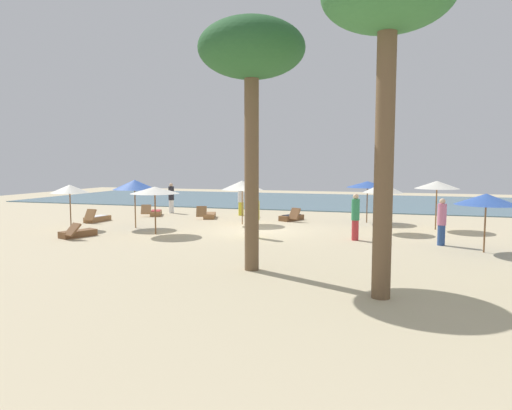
# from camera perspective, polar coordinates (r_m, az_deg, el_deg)

# --- Properties ---
(ground_plane) EXTENTS (60.00, 60.00, 0.00)m
(ground_plane) POSITION_cam_1_polar(r_m,az_deg,el_deg) (21.51, 0.46, -3.18)
(ground_plane) COLOR beige
(ocean_water) EXTENTS (48.00, 16.00, 0.06)m
(ocean_water) POSITION_cam_1_polar(r_m,az_deg,el_deg) (38.01, 7.80, 0.51)
(ocean_water) COLOR slate
(ocean_water) RESTS_ON ground_plane
(umbrella_0) EXTENTS (2.02, 2.02, 2.31)m
(umbrella_0) POSITION_cam_1_polar(r_m,az_deg,el_deg) (23.17, 21.49, 2.34)
(umbrella_0) COLOR brown
(umbrella_0) RESTS_ON ground_plane
(umbrella_1) EXTENTS (1.74, 1.74, 2.12)m
(umbrella_1) POSITION_cam_1_polar(r_m,az_deg,el_deg) (23.35, -22.07, 1.87)
(umbrella_1) COLOR brown
(umbrella_1) RESTS_ON ground_plane
(umbrella_2) EXTENTS (2.15, 2.15, 2.11)m
(umbrella_2) POSITION_cam_1_polar(r_m,az_deg,el_deg) (20.68, -12.42, 1.80)
(umbrella_2) COLOR brown
(umbrella_2) RESTS_ON ground_plane
(umbrella_3) EXTENTS (2.13, 2.13, 2.24)m
(umbrella_3) POSITION_cam_1_polar(r_m,az_deg,el_deg) (23.53, -1.73, 2.46)
(umbrella_3) COLOR olive
(umbrella_3) RESTS_ON ground_plane
(umbrella_4) EXTENTS (2.11, 2.11, 2.09)m
(umbrella_4) POSITION_cam_1_polar(r_m,az_deg,el_deg) (17.98, 26.60, 0.63)
(umbrella_4) COLOR brown
(umbrella_4) RESTS_ON ground_plane
(umbrella_5) EXTENTS (1.79, 1.79, 2.23)m
(umbrella_5) POSITION_cam_1_polar(r_m,az_deg,el_deg) (21.57, 15.43, 2.03)
(umbrella_5) COLOR brown
(umbrella_5) RESTS_ON ground_plane
(umbrella_6) EXTENTS (2.20, 2.20, 2.19)m
(umbrella_6) POSITION_cam_1_polar(r_m,az_deg,el_deg) (24.85, 13.63, 2.50)
(umbrella_6) COLOR brown
(umbrella_6) RESTS_ON ground_plane
(umbrella_7) EXTENTS (2.06, 2.06, 2.34)m
(umbrella_7) POSITION_cam_1_polar(r_m,az_deg,el_deg) (22.93, -14.79, 2.45)
(umbrella_7) COLOR olive
(umbrella_7) RESTS_ON ground_plane
(lounger_0) EXTENTS (1.26, 1.72, 0.75)m
(lounger_0) POSITION_cam_1_polar(r_m,az_deg,el_deg) (25.26, 4.45, -1.52)
(lounger_0) COLOR brown
(lounger_0) RESTS_ON ground_plane
(lounger_1) EXTENTS (1.07, 1.75, 0.73)m
(lounger_1) POSITION_cam_1_polar(r_m,az_deg,el_deg) (26.36, -5.85, -1.26)
(lounger_1) COLOR olive
(lounger_1) RESTS_ON ground_plane
(lounger_2) EXTENTS (1.17, 1.80, 0.67)m
(lounger_2) POSITION_cam_1_polar(r_m,az_deg,el_deg) (21.03, -21.23, -3.27)
(lounger_2) COLOR brown
(lounger_2) RESTS_ON ground_plane
(lounger_3) EXTENTS (1.24, 1.78, 0.69)m
(lounger_3) POSITION_cam_1_polar(r_m,az_deg,el_deg) (28.15, -12.39, -0.93)
(lounger_3) COLOR olive
(lounger_3) RESTS_ON ground_plane
(lounger_4) EXTENTS (0.73, 1.69, 0.74)m
(lounger_4) POSITION_cam_1_polar(r_m,az_deg,el_deg) (26.08, -19.10, -1.58)
(lounger_4) COLOR olive
(lounger_4) RESTS_ON ground_plane
(person_0) EXTENTS (0.45, 0.45, 1.88)m
(person_0) POSITION_cam_1_polar(r_m,az_deg,el_deg) (29.33, -10.44, 0.88)
(person_0) COLOR white
(person_0) RESTS_ON ground_plane
(person_1) EXTENTS (0.45, 0.45, 1.81)m
(person_1) POSITION_cam_1_polar(r_m,az_deg,el_deg) (18.96, 22.00, -1.91)
(person_1) COLOR #2D4C8C
(person_1) RESTS_ON ground_plane
(person_2) EXTENTS (0.49, 0.49, 1.77)m
(person_2) POSITION_cam_1_polar(r_m,az_deg,el_deg) (19.33, -0.12, -1.49)
(person_2) COLOR yellow
(person_2) RESTS_ON ground_plane
(person_3) EXTENTS (0.44, 0.44, 1.85)m
(person_3) POSITION_cam_1_polar(r_m,az_deg,el_deg) (27.50, -1.87, 0.63)
(person_3) COLOR yellow
(person_3) RESTS_ON ground_plane
(person_4) EXTENTS (0.43, 0.43, 1.91)m
(person_4) POSITION_cam_1_polar(r_m,az_deg,el_deg) (19.16, 12.20, -1.40)
(person_4) COLOR #BF3338
(person_4) RESTS_ON ground_plane
(palm_1) EXTENTS (3.06, 3.06, 7.23)m
(palm_1) POSITION_cam_1_polar(r_m,az_deg,el_deg) (13.73, -0.56, 17.94)
(palm_1) COLOR brown
(palm_1) RESTS_ON ground_plane
(palm_3) EXTENTS (3.00, 3.00, 7.72)m
(palm_3) POSITION_cam_1_polar(r_m,az_deg,el_deg) (11.50, 16.02, 22.51)
(palm_3) COLOR brown
(palm_3) RESTS_ON ground_plane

